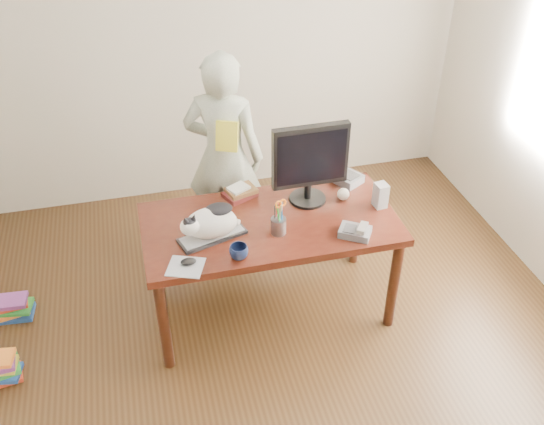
{
  "coord_description": "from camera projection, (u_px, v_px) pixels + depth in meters",
  "views": [
    {
      "loc": [
        -0.73,
        -2.37,
        3.01
      ],
      "look_at": [
        0.0,
        0.55,
        0.85
      ],
      "focal_mm": 40.0,
      "sensor_mm": 36.0,
      "label": 1
    }
  ],
  "objects": [
    {
      "name": "calculator",
      "position": [
        346.0,
        177.0,
        4.16
      ],
      "size": [
        0.24,
        0.26,
        0.06
      ],
      "rotation": [
        0.0,
        0.0,
        0.54
      ],
      "color": "#5A5A5E",
      "rests_on": "desk"
    },
    {
      "name": "coffee_mug",
      "position": [
        239.0,
        252.0,
        3.48
      ],
      "size": [
        0.15,
        0.15,
        0.09
      ],
      "primitive_type": "imported",
      "rotation": [
        0.0,
        0.0,
        0.65
      ],
      "color": "black",
      "rests_on": "desk"
    },
    {
      "name": "keyboard",
      "position": [
        212.0,
        236.0,
        3.66
      ],
      "size": [
        0.44,
        0.27,
        0.02
      ],
      "rotation": [
        0.0,
        0.0,
        0.3
      ],
      "color": "black",
      "rests_on": "desk"
    },
    {
      "name": "room",
      "position": [
        299.0,
        193.0,
        2.98
      ],
      "size": [
        4.5,
        4.5,
        4.5
      ],
      "color": "black",
      "rests_on": "ground"
    },
    {
      "name": "desk",
      "position": [
        267.0,
        232.0,
        3.95
      ],
      "size": [
        1.6,
        0.8,
        0.75
      ],
      "color": "black",
      "rests_on": "ground"
    },
    {
      "name": "baseball",
      "position": [
        343.0,
        194.0,
        3.98
      ],
      "size": [
        0.08,
        0.08,
        0.08
      ],
      "rotation": [
        0.0,
        0.0,
        0.4
      ],
      "color": "white",
      "rests_on": "desk"
    },
    {
      "name": "phone",
      "position": [
        356.0,
        231.0,
        3.67
      ],
      "size": [
        0.23,
        0.21,
        0.08
      ],
      "rotation": [
        0.0,
        0.0,
        -0.57
      ],
      "color": "#5A5A5E",
      "rests_on": "desk"
    },
    {
      "name": "book_stack",
      "position": [
        240.0,
        192.0,
        4.01
      ],
      "size": [
        0.25,
        0.22,
        0.08
      ],
      "rotation": [
        0.0,
        0.0,
        0.37
      ],
      "color": "#441312",
      "rests_on": "desk"
    },
    {
      "name": "held_book",
      "position": [
        227.0,
        136.0,
        4.08
      ],
      "size": [
        0.17,
        0.14,
        0.21
      ],
      "rotation": [
        0.0,
        0.0,
        -0.42
      ],
      "color": "yellow",
      "rests_on": "person"
    },
    {
      "name": "cat",
      "position": [
        209.0,
        222.0,
        3.59
      ],
      "size": [
        0.39,
        0.28,
        0.23
      ],
      "rotation": [
        0.0,
        0.0,
        0.3
      ],
      "color": "white",
      "rests_on": "keyboard"
    },
    {
      "name": "pen_cup",
      "position": [
        279.0,
        224.0,
        3.67
      ],
      "size": [
        0.12,
        0.12,
        0.24
      ],
      "rotation": [
        0.0,
        0.0,
        0.37
      ],
      "color": "gray",
      "rests_on": "desk"
    },
    {
      "name": "book_pile_b",
      "position": [
        14.0,
        307.0,
        4.14
      ],
      "size": [
        0.26,
        0.2,
        0.15
      ],
      "color": "#194397",
      "rests_on": "ground"
    },
    {
      "name": "mouse",
      "position": [
        188.0,
        262.0,
        3.45
      ],
      "size": [
        0.11,
        0.09,
        0.04
      ],
      "rotation": [
        0.0,
        0.0,
        -0.37
      ],
      "color": "black",
      "rests_on": "mousepad"
    },
    {
      "name": "person",
      "position": [
        224.0,
        157.0,
        4.37
      ],
      "size": [
        0.68,
        0.58,
        1.59
      ],
      "primitive_type": "imported",
      "rotation": [
        0.0,
        0.0,
        2.72
      ],
      "color": "silver",
      "rests_on": "ground"
    },
    {
      "name": "monitor",
      "position": [
        310.0,
        160.0,
        3.8
      ],
      "size": [
        0.49,
        0.24,
        0.55
      ],
      "rotation": [
        0.0,
        0.0,
        0.02
      ],
      "color": "black",
      "rests_on": "desk"
    },
    {
      "name": "speaker",
      "position": [
        381.0,
        195.0,
        3.89
      ],
      "size": [
        0.08,
        0.09,
        0.17
      ],
      "rotation": [
        0.0,
        0.0,
        0.13
      ],
      "color": "#9B9B9D",
      "rests_on": "desk"
    },
    {
      "name": "mousepad",
      "position": [
        186.0,
        267.0,
        3.44
      ],
      "size": [
        0.25,
        0.24,
        0.0
      ],
      "rotation": [
        0.0,
        0.0,
        -0.37
      ],
      "color": "#A8ADB4",
      "rests_on": "desk"
    }
  ]
}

